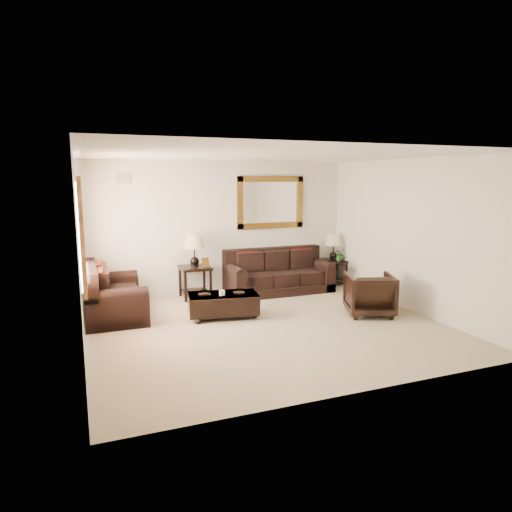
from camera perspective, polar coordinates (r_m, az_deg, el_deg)
name	(u,v)px	position (r m, az deg, el deg)	size (l,w,h in m)	color
room	(267,243)	(7.12, 1.45, 1.60)	(5.51, 5.01, 2.71)	gray
window	(81,232)	(7.44, -20.99, 2.87)	(0.07, 1.96, 1.66)	white
mirror	(271,202)	(9.76, 1.85, 6.71)	(1.50, 0.06, 1.10)	#543010
air_vent	(123,179)	(9.02, -16.25, 9.28)	(0.25, 0.02, 0.18)	#999999
sofa	(278,276)	(9.60, 2.74, -2.54)	(2.19, 0.94, 0.89)	black
loveseat	(110,298)	(8.20, -17.74, -5.00)	(0.97, 1.64, 0.92)	black
end_table_left	(195,256)	(9.04, -7.68, -0.06)	(0.58, 0.58, 1.29)	black
end_table_right	(333,252)	(10.27, 9.63, 0.52)	(0.52, 0.52, 1.14)	black
coffee_table	(223,303)	(7.86, -4.14, -5.84)	(1.28, 0.83, 0.51)	black
armchair	(369,292)	(8.18, 14.00, -4.41)	(0.78, 0.73, 0.80)	black
potted_plant	(340,255)	(10.26, 10.43, 0.10)	(0.25, 0.28, 0.22)	#1F541C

